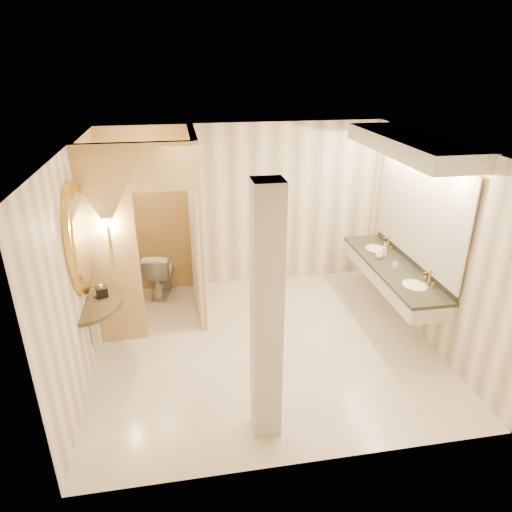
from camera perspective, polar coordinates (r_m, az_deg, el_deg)
The scene contains 16 objects.
floor at distance 6.37m, azimuth 1.18°, elevation -11.07°, with size 4.50×4.50×0.00m, color white.
ceiling at distance 5.31m, azimuth 1.44°, elevation 13.59°, with size 4.50×4.50×0.00m, color white.
wall_back at distance 7.55m, azimuth -1.61°, elevation 6.15°, with size 4.50×0.02×2.70m, color white.
wall_front at distance 4.00m, azimuth 6.87°, elevation -11.30°, with size 4.50×0.02×2.70m, color white.
wall_left at distance 5.75m, azimuth -21.31°, elevation -1.42°, with size 0.02×4.00×2.70m, color white.
wall_right at distance 6.49m, azimuth 21.19°, elevation 1.47°, with size 0.02×4.00×2.70m, color white.
toilet_closet at distance 6.50m, azimuth -10.01°, elevation 3.14°, with size 1.50×1.55×2.70m.
wall_sconce at distance 5.94m, azimuth -18.09°, elevation 3.86°, with size 0.14×0.14×0.42m.
vanity at distance 6.60m, azimuth 17.82°, elevation 4.89°, with size 0.75×2.52×2.09m.
console_shelf at distance 5.78m, azimuth -20.87°, elevation -1.22°, with size 1.05×1.05×1.97m.
pillar at distance 4.36m, azimuth 1.34°, elevation -7.87°, with size 0.28×0.28×2.70m, color beige.
tissue_box at distance 6.01m, azimuth -18.71°, elevation -4.28°, with size 0.13×0.13×0.13m, color black.
toilet at distance 7.62m, azimuth -11.89°, elevation -2.05°, with size 0.43×0.75×0.77m, color white.
soap_bottle_a at distance 6.70m, azimuth 17.00°, elevation -1.05°, with size 0.06×0.06×0.13m, color beige.
soap_bottle_b at distance 6.98m, azimuth 15.11°, elevation 0.20°, with size 0.10×0.10×0.13m, color silver.
soap_bottle_c at distance 7.05m, azimuth 15.74°, elevation 0.69°, with size 0.08×0.08×0.21m, color #C6B28C.
Camera 1 is at (-1.02, -5.12, 3.64)m, focal length 32.00 mm.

